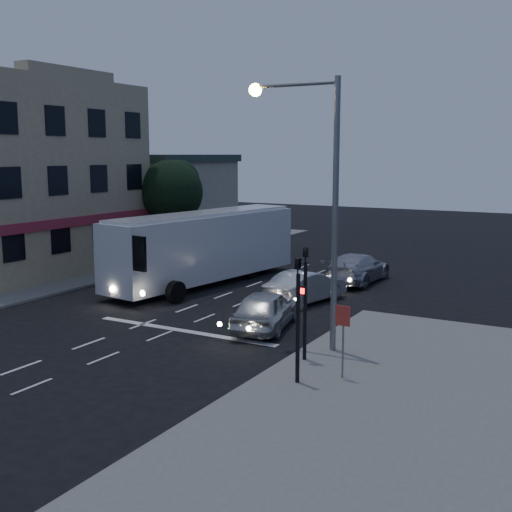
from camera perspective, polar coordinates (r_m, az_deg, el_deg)
The scene contains 15 objects.
ground at distance 24.47m, azimuth -13.00°, elevation -7.00°, with size 120.00×120.00×0.00m, color black.
sidewalk_near at distance 15.16m, azimuth 15.77°, elevation -17.15°, with size 12.00×24.00×0.12m, color slate.
sidewalk_far at distance 39.02m, azimuth -19.33°, elevation -1.21°, with size 12.00×50.00×0.12m, color slate.
road_markings at distance 26.17m, azimuth -6.01°, elevation -5.74°, with size 8.00×30.55×0.01m.
tour_bus at distance 33.07m, azimuth -4.61°, elevation 0.95°, with size 4.17×12.42×3.73m.
car_suv at distance 24.72m, azimuth 0.83°, elevation -4.76°, with size 1.80×4.48×1.53m, color silver.
car_sedan_a at distance 29.10m, azimuth 4.45°, elevation -2.74°, with size 1.55×4.44×1.46m, color silver.
car_sedan_b at distance 33.96m, azimuth 8.99°, elevation -1.06°, with size 2.15×5.29×1.54m, color #AAA8B4.
traffic_signal_main at distance 20.38m, azimuth 4.38°, elevation -3.00°, with size 0.25×0.35×4.10m.
traffic_signal_side at distance 18.34m, azimuth 3.76°, elevation -4.36°, with size 0.18×0.15×4.10m.
regulatory_sign at distance 19.02m, azimuth 7.73°, elevation -6.49°, with size 0.45×0.12×2.20m.
streetlight at distance 21.35m, azimuth 5.47°, elevation 6.50°, with size 3.32×0.44×9.00m.
main_building at distance 39.21m, azimuth -20.65°, elevation 6.28°, with size 10.12×12.00×11.00m.
low_building_north at distance 47.65m, azimuth -9.08°, elevation 5.01°, with size 9.40×9.40×6.50m.
street_tree at distance 40.42m, azimuth -7.57°, elevation 5.91°, with size 4.00×4.00×6.20m.
Camera 1 is at (15.94, -17.33, 6.67)m, focal length 45.00 mm.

